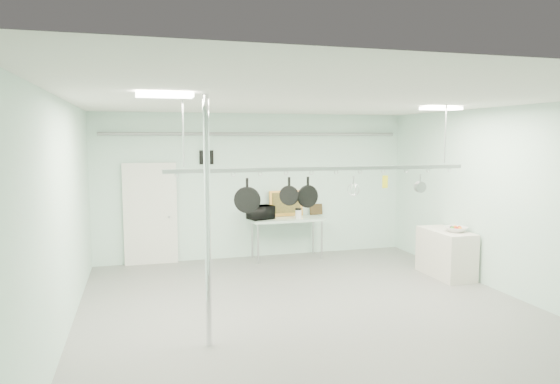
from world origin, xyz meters
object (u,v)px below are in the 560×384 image
object	(u,v)px
microwave	(261,213)
skillet_left	(247,196)
prep_table	(287,221)
skillet_mid	(289,191)
side_cabinet	(446,253)
pot_rack	(324,167)
fruit_bowl	(456,229)
skillet_right	(308,192)
chrome_pole	(208,223)
coffee_canister	(298,214)

from	to	relation	value
microwave	skillet_left	bearing A→B (deg)	54.03
prep_table	skillet_mid	size ratio (longest dim) A/B	3.90
side_cabinet	pot_rack	xyz separation A→B (m)	(-2.95, -1.10, 1.78)
fruit_bowl	skillet_right	bearing A→B (deg)	-164.38
pot_rack	skillet_mid	bearing A→B (deg)	180.00
skillet_mid	skillet_right	world-z (taller)	same
microwave	skillet_right	distance (m)	3.41
pot_rack	skillet_right	size ratio (longest dim) A/B	10.21
chrome_pole	coffee_canister	world-z (taller)	chrome_pole
microwave	chrome_pole	bearing A→B (deg)	48.83
chrome_pole	microwave	size ratio (longest dim) A/B	5.98
side_cabinet	coffee_canister	xyz separation A→B (m)	(-2.32, 2.10, 0.55)
fruit_bowl	skillet_left	distance (m)	4.40
side_cabinet	skillet_mid	distance (m)	3.94
microwave	fruit_bowl	world-z (taller)	microwave
side_cabinet	skillet_mid	bearing A→B (deg)	-162.57
prep_table	skillet_mid	world-z (taller)	skillet_mid
pot_rack	coffee_canister	world-z (taller)	pot_rack
pot_rack	skillet_left	distance (m)	1.26
skillet_left	fruit_bowl	bearing A→B (deg)	30.65
prep_table	skillet_left	xyz separation A→B (m)	(-1.60, -3.30, 0.99)
chrome_pole	fruit_bowl	size ratio (longest dim) A/B	8.04
side_cabinet	fruit_bowl	size ratio (longest dim) A/B	3.01
pot_rack	skillet_mid	size ratio (longest dim) A/B	11.70
microwave	skillet_mid	world-z (taller)	skillet_mid
fruit_bowl	skillet_left	world-z (taller)	skillet_left
coffee_canister	skillet_mid	size ratio (longest dim) A/B	0.47
coffee_canister	skillet_right	distance (m)	3.43
prep_table	microwave	distance (m)	0.63
coffee_canister	skillet_left	xyz separation A→B (m)	(-1.83, -3.20, 0.82)
prep_table	fruit_bowl	world-z (taller)	fruit_bowl
skillet_right	side_cabinet	bearing A→B (deg)	11.91
chrome_pole	fruit_bowl	world-z (taller)	chrome_pole
chrome_pole	skillet_mid	world-z (taller)	chrome_pole
coffee_canister	skillet_right	size ratio (longest dim) A/B	0.41
fruit_bowl	side_cabinet	bearing A→B (deg)	110.69
chrome_pole	skillet_right	world-z (taller)	chrome_pole
chrome_pole	side_cabinet	world-z (taller)	chrome_pole
coffee_canister	skillet_right	xyz separation A→B (m)	(-0.89, -3.20, 0.85)
coffee_canister	fruit_bowl	bearing A→B (deg)	-43.72
pot_rack	coffee_canister	distance (m)	3.48
prep_table	pot_rack	distance (m)	3.61
side_cabinet	coffee_canister	bearing A→B (deg)	137.84
skillet_right	skillet_mid	bearing A→B (deg)	172.98
skillet_left	skillet_mid	world-z (taller)	same
pot_rack	microwave	bearing A→B (deg)	93.25
chrome_pole	coffee_canister	bearing A→B (deg)	58.27
chrome_pole	skillet_mid	xyz separation A→B (m)	(1.35, 0.90, 0.28)
microwave	fruit_bowl	bearing A→B (deg)	124.07
microwave	skillet_left	world-z (taller)	skillet_left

